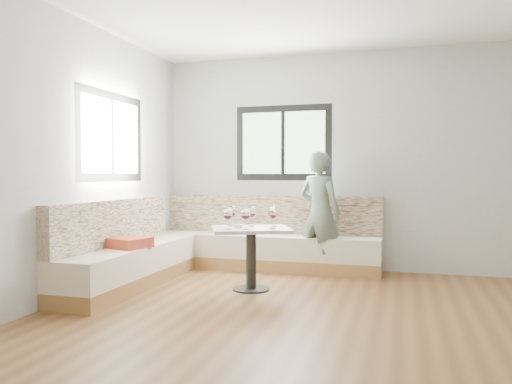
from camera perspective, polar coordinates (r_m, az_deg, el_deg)
room at (r=4.14m, az=6.53°, el=4.55°), size 5.01×5.01×2.81m
banquette at (r=6.11m, az=-5.11°, el=-6.43°), size 2.90×2.80×0.95m
table at (r=5.32m, az=-0.57°, el=-5.88°), size 0.99×0.90×0.66m
person at (r=6.20m, az=7.32°, el=-2.35°), size 0.65×0.56×1.52m
olive_ramekin at (r=5.30m, az=-2.03°, el=-3.90°), size 0.09×0.09×0.04m
wine_glass_a at (r=5.10m, az=-3.26°, el=-2.59°), size 0.10×0.10×0.22m
wine_glass_b at (r=5.10m, az=-1.20°, el=-2.58°), size 0.10×0.10×0.22m
wine_glass_c at (r=5.19m, az=1.87°, el=-2.51°), size 0.10×0.10×0.22m
wine_glass_d at (r=5.39m, az=-0.50°, el=-2.33°), size 0.10×0.10×0.22m
wine_glass_e at (r=5.41m, az=2.05°, el=-2.33°), size 0.10×0.10×0.22m
wine_glass_f at (r=5.44m, az=-2.82°, el=-2.30°), size 0.10×0.10×0.22m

